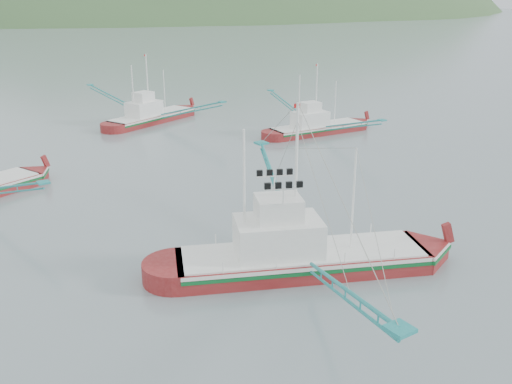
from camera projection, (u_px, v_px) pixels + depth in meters
ground at (306, 263)px, 37.33m from camera, size 1200.00×1200.00×0.00m
main_boat at (301, 236)px, 35.60m from camera, size 16.23×27.38×11.62m
bg_boat_right at (317, 123)px, 71.49m from camera, size 12.90×23.06×9.34m
bg_boat_far at (151, 108)px, 77.48m from camera, size 13.87×23.44×9.91m
headland_right at (220, 13)px, 501.07m from camera, size 684.00×432.00×306.00m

